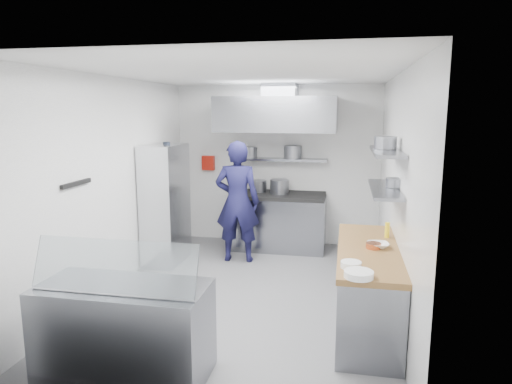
% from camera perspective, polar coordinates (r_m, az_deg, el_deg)
% --- Properties ---
extents(floor, '(5.00, 5.00, 0.00)m').
position_cam_1_polar(floor, '(6.10, -1.12, -12.64)').
color(floor, '#505052').
rests_on(floor, ground).
extents(ceiling, '(5.00, 5.00, 0.00)m').
position_cam_1_polar(ceiling, '(5.64, -1.22, 14.60)').
color(ceiling, silver).
rests_on(ceiling, wall_back).
extents(wall_back, '(3.60, 2.80, 0.02)m').
position_cam_1_polar(wall_back, '(8.14, 2.60, 3.37)').
color(wall_back, white).
rests_on(wall_back, floor).
extents(wall_front, '(3.60, 2.80, 0.02)m').
position_cam_1_polar(wall_front, '(3.36, -10.37, -6.68)').
color(wall_front, white).
rests_on(wall_front, floor).
extents(wall_left, '(2.80, 5.00, 0.02)m').
position_cam_1_polar(wall_left, '(6.33, -17.30, 0.95)').
color(wall_left, white).
rests_on(wall_left, floor).
extents(wall_right, '(2.80, 5.00, 0.02)m').
position_cam_1_polar(wall_right, '(5.61, 17.11, -0.19)').
color(wall_right, white).
rests_on(wall_right, floor).
extents(gas_range, '(1.60, 0.80, 0.90)m').
position_cam_1_polar(gas_range, '(7.91, 2.83, -3.84)').
color(gas_range, gray).
rests_on(gas_range, floor).
extents(cooktop, '(1.57, 0.78, 0.06)m').
position_cam_1_polar(cooktop, '(7.80, 2.86, -0.42)').
color(cooktop, black).
rests_on(cooktop, gas_range).
extents(stock_pot_left, '(0.27, 0.27, 0.20)m').
position_cam_1_polar(stock_pot_left, '(7.95, 0.38, 0.74)').
color(stock_pot_left, slate).
rests_on(stock_pot_left, cooktop).
extents(stock_pot_mid, '(0.32, 0.32, 0.24)m').
position_cam_1_polar(stock_pot_mid, '(7.80, 2.95, 0.69)').
color(stock_pot_mid, slate).
rests_on(stock_pot_mid, cooktop).
extents(over_range_shelf, '(1.60, 0.30, 0.04)m').
position_cam_1_polar(over_range_shelf, '(7.95, 3.15, 4.07)').
color(over_range_shelf, gray).
rests_on(over_range_shelf, wall_back).
extents(shelf_pot_a, '(0.26, 0.26, 0.18)m').
position_cam_1_polar(shelf_pot_a, '(8.18, -0.77, 5.03)').
color(shelf_pot_a, slate).
rests_on(shelf_pot_a, over_range_shelf).
extents(shelf_pot_b, '(0.31, 0.31, 0.22)m').
position_cam_1_polar(shelf_pot_b, '(7.96, 4.61, 5.01)').
color(shelf_pot_b, slate).
rests_on(shelf_pot_b, over_range_shelf).
extents(extractor_hood, '(1.90, 1.15, 0.55)m').
position_cam_1_polar(extractor_hood, '(7.50, 2.76, 9.68)').
color(extractor_hood, gray).
rests_on(extractor_hood, wall_back).
extents(hood_duct, '(0.55, 0.55, 0.24)m').
position_cam_1_polar(hood_duct, '(7.72, 3.03, 12.51)').
color(hood_duct, slate).
rests_on(hood_duct, extractor_hood).
extents(red_firebox, '(0.22, 0.10, 0.26)m').
position_cam_1_polar(red_firebox, '(8.35, -5.98, 3.64)').
color(red_firebox, '#A6180D').
rests_on(red_firebox, wall_back).
extents(chef, '(0.73, 0.51, 1.91)m').
position_cam_1_polar(chef, '(7.14, -2.34, -1.22)').
color(chef, '#121236').
rests_on(chef, floor).
extents(wire_rack, '(0.50, 0.90, 1.85)m').
position_cam_1_polar(wire_rack, '(7.24, -11.25, -1.48)').
color(wire_rack, silver).
rests_on(wire_rack, floor).
extents(rack_bin_a, '(0.17, 0.21, 0.19)m').
position_cam_1_polar(rack_bin_a, '(7.13, -11.69, -2.71)').
color(rack_bin_a, white).
rests_on(rack_bin_a, wire_rack).
extents(rack_bin_b, '(0.14, 0.18, 0.16)m').
position_cam_1_polar(rack_bin_b, '(7.46, -10.43, 1.82)').
color(rack_bin_b, yellow).
rests_on(rack_bin_b, wire_rack).
extents(rack_jar, '(0.11, 0.11, 0.18)m').
position_cam_1_polar(rack_jar, '(7.11, -11.09, 5.44)').
color(rack_jar, black).
rests_on(rack_jar, wire_rack).
extents(knife_strip, '(0.04, 0.55, 0.05)m').
position_cam_1_polar(knife_strip, '(5.53, -21.56, 0.99)').
color(knife_strip, black).
rests_on(knife_strip, wall_left).
extents(prep_counter_base, '(0.62, 2.00, 0.84)m').
position_cam_1_polar(prep_counter_base, '(5.27, 13.67, -11.79)').
color(prep_counter_base, gray).
rests_on(prep_counter_base, floor).
extents(prep_counter_top, '(0.65, 2.04, 0.06)m').
position_cam_1_polar(prep_counter_top, '(5.12, 13.88, -7.11)').
color(prep_counter_top, brown).
rests_on(prep_counter_top, prep_counter_base).
extents(plate_stack_a, '(0.26, 0.26, 0.06)m').
position_cam_1_polar(plate_stack_a, '(4.22, 12.72, -10.00)').
color(plate_stack_a, white).
rests_on(plate_stack_a, prep_counter_top).
extents(plate_stack_b, '(0.20, 0.20, 0.06)m').
position_cam_1_polar(plate_stack_b, '(4.45, 11.79, -8.89)').
color(plate_stack_b, white).
rests_on(plate_stack_b, prep_counter_top).
extents(copper_pan, '(0.16, 0.16, 0.06)m').
position_cam_1_polar(copper_pan, '(5.10, 14.47, -6.52)').
color(copper_pan, '#CF673A').
rests_on(copper_pan, prep_counter_top).
extents(squeeze_bottle, '(0.05, 0.05, 0.18)m').
position_cam_1_polar(squeeze_bottle, '(5.55, 16.09, -4.58)').
color(squeeze_bottle, yellow).
rests_on(squeeze_bottle, prep_counter_top).
extents(mixing_bowl, '(0.25, 0.25, 0.06)m').
position_cam_1_polar(mixing_bowl, '(5.13, 14.98, -6.44)').
color(mixing_bowl, white).
rests_on(mixing_bowl, prep_counter_top).
extents(wall_shelf_lower, '(0.30, 1.30, 0.04)m').
position_cam_1_polar(wall_shelf_lower, '(5.28, 15.76, 0.36)').
color(wall_shelf_lower, gray).
rests_on(wall_shelf_lower, wall_right).
extents(wall_shelf_upper, '(0.30, 1.30, 0.04)m').
position_cam_1_polar(wall_shelf_upper, '(5.23, 15.99, 4.90)').
color(wall_shelf_upper, gray).
rests_on(wall_shelf_upper, wall_right).
extents(shelf_pot_c, '(0.21, 0.21, 0.10)m').
position_cam_1_polar(shelf_pot_c, '(5.31, 17.02, 1.12)').
color(shelf_pot_c, slate).
rests_on(shelf_pot_c, wall_shelf_lower).
extents(shelf_pot_d, '(0.25, 0.25, 0.14)m').
position_cam_1_polar(shelf_pot_d, '(5.31, 15.87, 5.96)').
color(shelf_pot_d, slate).
rests_on(shelf_pot_d, wall_shelf_upper).
extents(display_case, '(1.50, 0.70, 0.85)m').
position_cam_1_polar(display_case, '(4.42, -16.09, -16.31)').
color(display_case, gray).
rests_on(display_case, floor).
extents(display_glass, '(1.47, 0.19, 0.42)m').
position_cam_1_polar(display_glass, '(4.07, -17.32, -8.85)').
color(display_glass, silver).
rests_on(display_glass, display_case).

